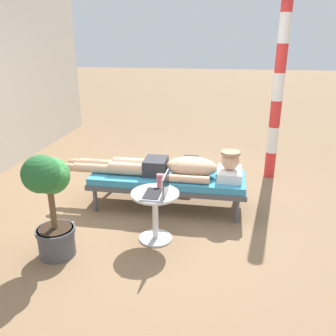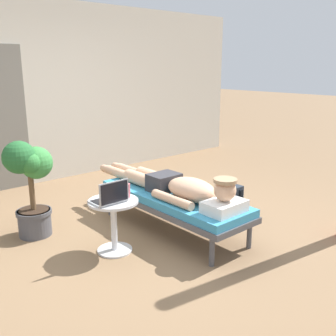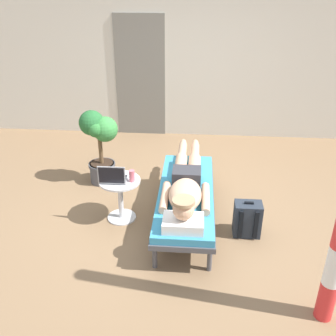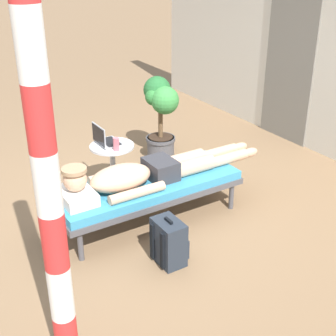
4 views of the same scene
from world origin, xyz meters
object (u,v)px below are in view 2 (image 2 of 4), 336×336
Objects in this scene: laptop at (110,197)px; drink_glass at (127,191)px; lounge_chair at (173,200)px; backpack at (228,203)px; person_reclining at (176,186)px; potted_plant at (30,179)px; side_table at (114,217)px.

laptop reaches higher than drink_glass.
backpack is (0.69, -0.20, -0.15)m from lounge_chair.
person_reclining is 0.62m from drink_glass.
lounge_chair is 13.43× the size of drink_glass.
person_reclining reaches higher than lounge_chair.
potted_plant is at bearing 122.93° from drink_glass.
drink_glass is 1.38m from backpack.
lounge_chair is 0.76m from side_table.
backpack is (1.52, -0.14, -0.39)m from laptop.
laptop is 0.21m from drink_glass.
drink_glass is at bearing -57.07° from potted_plant.
side_table is at bearing 176.11° from person_reclining.
side_table is (-0.76, -0.00, 0.01)m from lounge_chair.
drink_glass reaches higher than lounge_chair.
side_table is 0.28m from drink_glass.
laptop is 1.57m from backpack.
side_table is 1.02m from potted_plant.
potted_plant is (-0.37, 0.93, 0.04)m from laptop.
potted_plant is at bearing 150.40° from backpack.
person_reclining reaches higher than backpack.
lounge_chair is at bearing 1.88° from drink_glass.
person_reclining reaches higher than drink_glass.
backpack reaches higher than lounge_chair.
person_reclining is at bearing -3.11° from drink_glass.
drink_glass is (0.15, -0.02, 0.24)m from side_table.
laptop is at bearing -68.21° from potted_plant.
potted_plant reaches higher than backpack.
lounge_chair is 0.66m from drink_glass.
backpack is at bearing -15.69° from lounge_chair.
person_reclining is at bearing -37.94° from potted_plant.
person_reclining is at bearing 168.48° from backpack.
person_reclining reaches higher than side_table.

